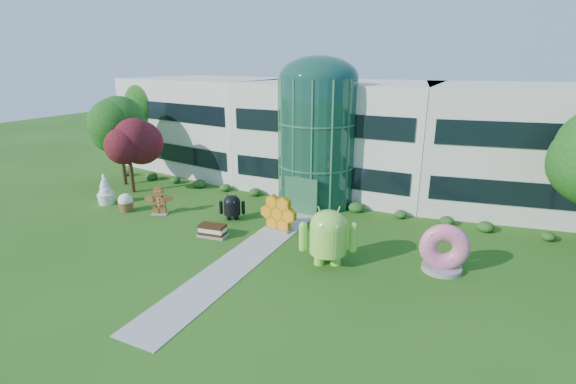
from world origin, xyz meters
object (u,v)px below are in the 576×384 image
at_px(android_green, 328,233).
at_px(gingerbread, 159,200).
at_px(donut, 444,247).
at_px(android_black, 232,205).

xyz_separation_m(android_green, gingerbread, (-14.24, 2.17, -0.83)).
bearing_deg(gingerbread, donut, -23.27).
xyz_separation_m(android_black, donut, (14.57, -1.44, 0.29)).
height_order(android_green, gingerbread, android_green).
height_order(android_green, android_black, android_green).
relative_size(android_green, android_black, 1.74).
bearing_deg(android_green, gingerbread, 147.67).
relative_size(android_black, gingerbread, 0.94).
bearing_deg(android_black, donut, -30.40).
distance_m(android_black, donut, 14.64).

